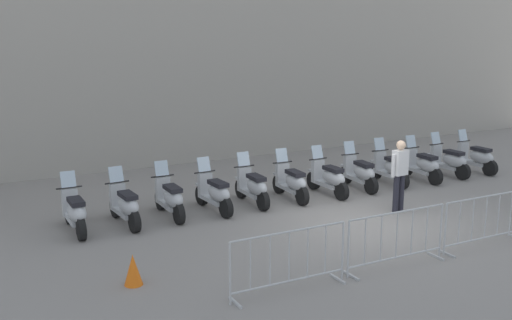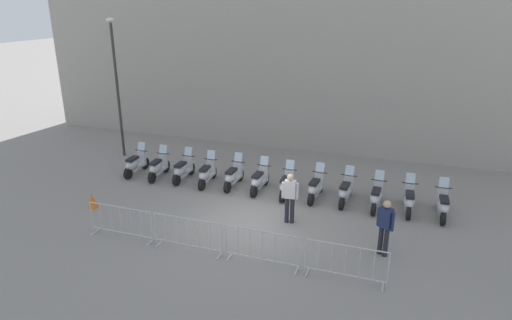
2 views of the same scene
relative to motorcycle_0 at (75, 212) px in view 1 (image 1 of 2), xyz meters
name	(u,v)px [view 1 (image 1 of 2)]	position (x,y,z in m)	size (l,w,h in m)	color
ground_plane	(365,222)	(6.29, -1.13, -0.45)	(120.00, 120.00, 0.00)	gray
motorcycle_0	(75,212)	(0.00, 0.00, 0.00)	(0.67, 1.71, 1.24)	black
motorcycle_1	(126,206)	(1.07, 0.18, 0.00)	(0.74, 1.70, 1.24)	black
motorcycle_2	(170,199)	(2.12, 0.47, 0.00)	(0.67, 1.72, 1.24)	black
motorcycle_3	(215,194)	(3.20, 0.61, 0.00)	(0.74, 1.70, 1.24)	black
motorcycle_4	(253,187)	(4.24, 0.91, 0.00)	(0.65, 1.72, 1.24)	black
motorcycle_5	(292,183)	(5.31, 1.06, 0.00)	(0.63, 1.72, 1.24)	black
motorcycle_6	(329,178)	(6.39, 1.19, 0.00)	(0.70, 1.71, 1.24)	black
motorcycle_7	(360,173)	(7.43, 1.49, 0.00)	(0.61, 1.72, 1.24)	black
motorcycle_8	(390,169)	(8.49, 1.73, 0.00)	(0.61, 1.72, 1.24)	black
motorcycle_9	(423,165)	(9.58, 1.83, 0.00)	(0.64, 1.72, 1.24)	black
motorcycle_10	(449,161)	(10.63, 2.12, 0.00)	(0.72, 1.70, 1.24)	black
motorcycle_11	(476,158)	(11.70, 2.30, 0.00)	(0.71, 1.71, 1.24)	black
barrier_segment_0	(289,262)	(3.38, -4.10, 0.07)	(2.16, 0.82, 1.07)	#B2B5B7
barrier_segment_1	(396,240)	(5.63, -3.66, 0.07)	(2.16, 0.82, 1.07)	#B2B5B7
barrier_segment_2	(485,221)	(7.87, -3.22, 0.07)	(2.16, 0.82, 1.07)	#B2B5B7
officer_by_barriers	(400,172)	(7.42, -0.60, 0.53)	(0.53, 0.32, 1.73)	#23232D
traffic_cone	(133,270)	(0.92, -3.09, -0.18)	(0.32, 0.32, 0.55)	orange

